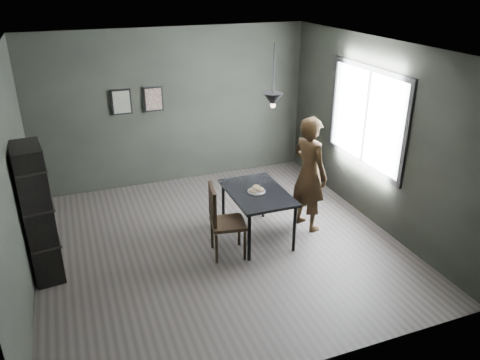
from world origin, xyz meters
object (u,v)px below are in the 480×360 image
object	(u,v)px
cafe_table	(257,196)
shelf_unit	(38,214)
wood_chair	(221,217)
woman	(309,174)
pendant_lamp	(273,100)
white_plate	(257,192)

from	to	relation	value
cafe_table	shelf_unit	distance (m)	2.93
wood_chair	shelf_unit	distance (m)	2.32
wood_chair	woman	bearing A→B (deg)	20.17
woman	pendant_lamp	size ratio (longest dim) A/B	2.05
cafe_table	woman	xyz separation A→B (m)	(0.84, 0.02, 0.21)
cafe_table	pendant_lamp	bearing A→B (deg)	21.80
cafe_table	white_plate	world-z (taller)	white_plate
shelf_unit	pendant_lamp	distance (m)	3.37
cafe_table	wood_chair	size ratio (longest dim) A/B	1.14
woman	shelf_unit	xyz separation A→B (m)	(-3.76, 0.06, 0.01)
white_plate	shelf_unit	distance (m)	2.90
woman	wood_chair	xyz separation A→B (m)	(-1.49, -0.29, -0.29)
cafe_table	pendant_lamp	world-z (taller)	pendant_lamp
white_plate	woman	xyz separation A→B (m)	(0.87, 0.04, 0.13)
shelf_unit	cafe_table	bearing A→B (deg)	-8.36
white_plate	pendant_lamp	world-z (taller)	pendant_lamp
pendant_lamp	white_plate	bearing A→B (deg)	-156.59
woman	pendant_lamp	bearing A→B (deg)	66.28
wood_chair	shelf_unit	world-z (taller)	shelf_unit
cafe_table	shelf_unit	world-z (taller)	shelf_unit
woman	pendant_lamp	distance (m)	1.31
wood_chair	pendant_lamp	xyz separation A→B (m)	(0.90, 0.37, 1.45)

